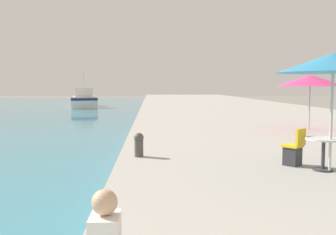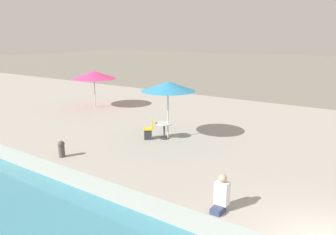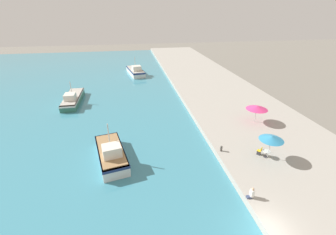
{
  "view_description": "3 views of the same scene",
  "coord_description": "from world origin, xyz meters",
  "px_view_note": "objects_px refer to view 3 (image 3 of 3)",
  "views": [
    {
      "loc": [
        0.88,
        -0.15,
        2.65
      ],
      "look_at": [
        1.5,
        13.05,
        1.53
      ],
      "focal_mm": 40.0,
      "sensor_mm": 36.0,
      "label": 1
    },
    {
      "loc": [
        -6.91,
        -0.35,
        5.25
      ],
      "look_at": [
        4.87,
        7.89,
        1.73
      ],
      "focal_mm": 35.0,
      "sensor_mm": 36.0,
      "label": 2
    },
    {
      "loc": [
        -8.71,
        -9.47,
        14.92
      ],
      "look_at": [
        -4.0,
        18.0,
        1.33
      ],
      "focal_mm": 24.0,
      "sensor_mm": 36.0,
      "label": 3
    }
  ],
  "objects_px": {
    "fishing_boat_far": "(136,71)",
    "cafe_umbrella_white": "(257,107)",
    "cafe_umbrella_pink": "(272,138)",
    "cafe_chair_left": "(259,152)",
    "fishing_boat_mid": "(73,98)",
    "mooring_bollard": "(221,148)",
    "cafe_table": "(266,153)",
    "person_at_quay": "(251,193)",
    "fishing_boat_near": "(111,153)"
  },
  "relations": [
    {
      "from": "cafe_table",
      "to": "cafe_chair_left",
      "type": "bearing_deg",
      "value": 130.74
    },
    {
      "from": "fishing_boat_mid",
      "to": "mooring_bollard",
      "type": "height_order",
      "value": "fishing_boat_mid"
    },
    {
      "from": "cafe_umbrella_pink",
      "to": "cafe_chair_left",
      "type": "relative_size",
      "value": 2.9
    },
    {
      "from": "fishing_boat_mid",
      "to": "fishing_boat_far",
      "type": "height_order",
      "value": "fishing_boat_far"
    },
    {
      "from": "cafe_table",
      "to": "cafe_chair_left",
      "type": "xyz_separation_m",
      "value": [
        -0.47,
        0.55,
        -0.21
      ]
    },
    {
      "from": "fishing_boat_far",
      "to": "person_at_quay",
      "type": "height_order",
      "value": "fishing_boat_far"
    },
    {
      "from": "fishing_boat_mid",
      "to": "mooring_bollard",
      "type": "xyz_separation_m",
      "value": [
        19.47,
        -19.49,
        0.31
      ]
    },
    {
      "from": "cafe_umbrella_white",
      "to": "mooring_bollard",
      "type": "height_order",
      "value": "cafe_umbrella_white"
    },
    {
      "from": "fishing_boat_near",
      "to": "cafe_table",
      "type": "bearing_deg",
      "value": -23.1
    },
    {
      "from": "fishing_boat_mid",
      "to": "mooring_bollard",
      "type": "distance_m",
      "value": 27.55
    },
    {
      "from": "fishing_boat_near",
      "to": "cafe_table",
      "type": "xyz_separation_m",
      "value": [
        16.15,
        -3.17,
        0.36
      ]
    },
    {
      "from": "cafe_umbrella_white",
      "to": "cafe_table",
      "type": "xyz_separation_m",
      "value": [
        -3.04,
        -7.84,
        -1.62
      ]
    },
    {
      "from": "cafe_umbrella_pink",
      "to": "mooring_bollard",
      "type": "height_order",
      "value": "cafe_umbrella_pink"
    },
    {
      "from": "cafe_umbrella_pink",
      "to": "cafe_table",
      "type": "relative_size",
      "value": 3.29
    },
    {
      "from": "cafe_umbrella_pink",
      "to": "fishing_boat_near",
      "type": "bearing_deg",
      "value": 168.39
    },
    {
      "from": "cafe_umbrella_white",
      "to": "cafe_table",
      "type": "height_order",
      "value": "cafe_umbrella_white"
    },
    {
      "from": "fishing_boat_mid",
      "to": "cafe_umbrella_pink",
      "type": "bearing_deg",
      "value": -42.51
    },
    {
      "from": "fishing_boat_far",
      "to": "mooring_bollard",
      "type": "relative_size",
      "value": 14.05
    },
    {
      "from": "fishing_boat_mid",
      "to": "cafe_chair_left",
      "type": "relative_size",
      "value": 10.13
    },
    {
      "from": "cafe_chair_left",
      "to": "mooring_bollard",
      "type": "bearing_deg",
      "value": 119.96
    },
    {
      "from": "cafe_chair_left",
      "to": "mooring_bollard",
      "type": "height_order",
      "value": "cafe_chair_left"
    },
    {
      "from": "fishing_boat_near",
      "to": "cafe_table",
      "type": "relative_size",
      "value": 9.38
    },
    {
      "from": "cafe_umbrella_white",
      "to": "person_at_quay",
      "type": "distance_m",
      "value": 14.91
    },
    {
      "from": "fishing_boat_near",
      "to": "fishing_boat_mid",
      "type": "height_order",
      "value": "fishing_boat_near"
    },
    {
      "from": "fishing_boat_far",
      "to": "cafe_umbrella_white",
      "type": "height_order",
      "value": "fishing_boat_far"
    },
    {
      "from": "fishing_boat_mid",
      "to": "person_at_quay",
      "type": "relative_size",
      "value": 9.02
    },
    {
      "from": "person_at_quay",
      "to": "cafe_chair_left",
      "type": "bearing_deg",
      "value": 54.98
    },
    {
      "from": "fishing_boat_far",
      "to": "cafe_chair_left",
      "type": "distance_m",
      "value": 39.5
    },
    {
      "from": "fishing_boat_near",
      "to": "fishing_boat_mid",
      "type": "distance_m",
      "value": 19.69
    },
    {
      "from": "cafe_umbrella_white",
      "to": "mooring_bollard",
      "type": "relative_size",
      "value": 4.39
    },
    {
      "from": "cafe_umbrella_pink",
      "to": "cafe_table",
      "type": "height_order",
      "value": "cafe_umbrella_pink"
    },
    {
      "from": "fishing_boat_near",
      "to": "mooring_bollard",
      "type": "distance_m",
      "value": 11.99
    },
    {
      "from": "cafe_umbrella_pink",
      "to": "mooring_bollard",
      "type": "distance_m",
      "value": 5.19
    },
    {
      "from": "cafe_table",
      "to": "fishing_boat_mid",
      "type": "bearing_deg",
      "value": 137.98
    },
    {
      "from": "fishing_boat_near",
      "to": "cafe_table",
      "type": "distance_m",
      "value": 16.46
    },
    {
      "from": "cafe_umbrella_white",
      "to": "cafe_table",
      "type": "relative_size",
      "value": 3.59
    },
    {
      "from": "fishing_boat_far",
      "to": "fishing_boat_near",
      "type": "bearing_deg",
      "value": -107.28
    },
    {
      "from": "fishing_boat_far",
      "to": "mooring_bollard",
      "type": "height_order",
      "value": "fishing_boat_far"
    },
    {
      "from": "fishing_boat_near",
      "to": "mooring_bollard",
      "type": "bearing_deg",
      "value": -18.25
    },
    {
      "from": "fishing_boat_mid",
      "to": "cafe_umbrella_white",
      "type": "xyz_separation_m",
      "value": [
        26.74,
        -13.52,
        2.11
      ]
    },
    {
      "from": "fishing_boat_far",
      "to": "mooring_bollard",
      "type": "bearing_deg",
      "value": -88.52
    },
    {
      "from": "person_at_quay",
      "to": "fishing_boat_near",
      "type": "bearing_deg",
      "value": 145.28
    },
    {
      "from": "fishing_boat_near",
      "to": "person_at_quay",
      "type": "xyz_separation_m",
      "value": [
        11.79,
        -8.17,
        0.28
      ]
    },
    {
      "from": "cafe_umbrella_white",
      "to": "mooring_bollard",
      "type": "bearing_deg",
      "value": -140.62
    },
    {
      "from": "fishing_boat_far",
      "to": "cafe_umbrella_white",
      "type": "bearing_deg",
      "value": -74.27
    },
    {
      "from": "fishing_boat_mid",
      "to": "cafe_umbrella_white",
      "type": "height_order",
      "value": "fishing_boat_mid"
    },
    {
      "from": "fishing_boat_far",
      "to": "cafe_umbrella_pink",
      "type": "xyz_separation_m",
      "value": [
        12.2,
        -38.45,
        2.27
      ]
    },
    {
      "from": "cafe_chair_left",
      "to": "person_at_quay",
      "type": "distance_m",
      "value": 6.77
    },
    {
      "from": "cafe_umbrella_pink",
      "to": "fishing_boat_mid",
      "type": "bearing_deg",
      "value": 137.87
    },
    {
      "from": "fishing_boat_near",
      "to": "cafe_chair_left",
      "type": "relative_size",
      "value": 8.25
    }
  ]
}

